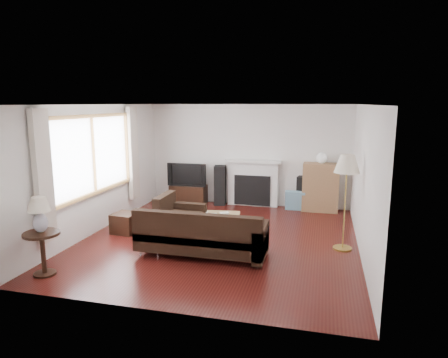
% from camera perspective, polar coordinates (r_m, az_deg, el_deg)
% --- Properties ---
extents(room, '(5.10, 5.60, 2.54)m').
position_cam_1_polar(room, '(7.30, -0.58, 0.73)').
color(room, '#47130F').
rests_on(room, ground).
extents(window, '(0.12, 2.74, 1.54)m').
position_cam_1_polar(window, '(8.05, -18.10, 3.30)').
color(window, brown).
rests_on(window, room).
extents(curtain_near, '(0.10, 0.35, 2.10)m').
position_cam_1_polar(curtain_near, '(6.82, -24.43, 0.31)').
color(curtain_near, silver).
rests_on(curtain_near, room).
extents(curtain_far, '(0.10, 0.35, 2.10)m').
position_cam_1_polar(curtain_far, '(9.36, -12.86, 3.62)').
color(curtain_far, silver).
rests_on(curtain_far, room).
extents(fireplace, '(1.40, 0.26, 1.15)m').
position_cam_1_polar(fireplace, '(9.93, 4.14, -0.56)').
color(fireplace, white).
rests_on(fireplace, room).
extents(tv_stand, '(0.92, 0.41, 0.46)m').
position_cam_1_polar(tv_stand, '(10.28, -5.10, -2.15)').
color(tv_stand, black).
rests_on(tv_stand, ground).
extents(television, '(1.01, 0.13, 0.58)m').
position_cam_1_polar(television, '(10.18, -5.15, 0.70)').
color(television, black).
rests_on(television, tv_stand).
extents(speaker_left, '(0.32, 0.37, 0.99)m').
position_cam_1_polar(speaker_left, '(10.02, -0.58, -0.90)').
color(speaker_left, black).
rests_on(speaker_left, ground).
extents(speaker_right, '(0.26, 0.30, 0.81)m').
position_cam_1_polar(speaker_right, '(9.75, 11.07, -1.98)').
color(speaker_right, black).
rests_on(speaker_right, ground).
extents(bookshelf, '(0.83, 0.39, 1.14)m').
position_cam_1_polar(bookshelf, '(9.67, 13.61, -1.17)').
color(bookshelf, '#9B7048').
rests_on(bookshelf, ground).
extents(globe_lamp, '(0.25, 0.25, 0.25)m').
position_cam_1_polar(globe_lamp, '(9.56, 13.80, 2.91)').
color(globe_lamp, white).
rests_on(globe_lamp, bookshelf).
extents(sectional_sofa, '(2.34, 1.71, 0.75)m').
position_cam_1_polar(sectional_sofa, '(6.77, -3.16, -7.74)').
color(sectional_sofa, black).
rests_on(sectional_sofa, ground).
extents(coffee_table, '(1.08, 0.68, 0.40)m').
position_cam_1_polar(coffee_table, '(7.88, -1.56, -6.38)').
color(coffee_table, '#9C7E4B').
rests_on(coffee_table, ground).
extents(footstool, '(0.51, 0.51, 0.39)m').
position_cam_1_polar(footstool, '(8.17, -13.87, -6.10)').
color(footstool, black).
rests_on(footstool, ground).
extents(floor_lamp, '(0.47, 0.47, 1.67)m').
position_cam_1_polar(floor_lamp, '(7.18, 16.89, -3.29)').
color(floor_lamp, '#B3923E').
rests_on(floor_lamp, ground).
extents(side_table, '(0.53, 0.53, 0.66)m').
position_cam_1_polar(side_table, '(6.60, -24.43, -9.68)').
color(side_table, black).
rests_on(side_table, ground).
extents(table_lamp, '(0.33, 0.33, 0.53)m').
position_cam_1_polar(table_lamp, '(6.42, -24.84, -4.69)').
color(table_lamp, silver).
rests_on(table_lamp, side_table).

